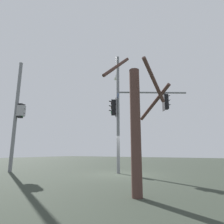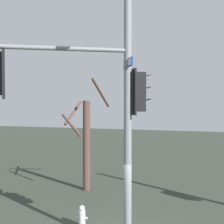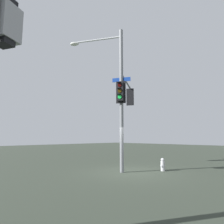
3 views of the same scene
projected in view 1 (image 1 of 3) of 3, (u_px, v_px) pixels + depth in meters
The scene contains 5 objects.
ground_plane at pixel (121, 174), 12.19m from camera, with size 80.00×80.00×0.00m, color #2F372D.
main_signal_pole_assembly at pixel (128, 104), 13.96m from camera, with size 6.24×3.49×8.47m.
secondary_pole_assembly at pixel (18, 113), 14.58m from camera, with size 0.79×0.61×8.47m.
fire_hydrant at pixel (139, 171), 10.66m from camera, with size 0.38×0.24×0.73m.
bare_tree_behind_pole at pixel (136, 123), 6.46m from camera, with size 2.16×2.07×5.33m.
Camera 1 is at (-5.76, 11.39, 1.41)m, focal length 30.57 mm.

